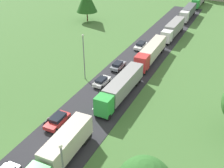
{
  "coord_description": "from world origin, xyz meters",
  "views": [
    {
      "loc": [
        18.83,
        -7.08,
        25.94
      ],
      "look_at": [
        1.28,
        29.09,
        2.72
      ],
      "focal_mm": 44.42,
      "sensor_mm": 36.0,
      "label": 1
    }
  ],
  "objects_px": {
    "truck_fourth": "(173,29)",
    "car_third": "(102,81)",
    "lamppost_second": "(84,55)",
    "truck_third": "(151,52)",
    "car_fourth": "(118,65)",
    "tree_birch": "(87,0)",
    "motorcycle_courier": "(48,121)",
    "car_second": "(57,120)",
    "truck_sixth": "(199,0)",
    "car_fifth": "(141,45)",
    "truck_lead": "(61,150)",
    "truck_fifth": "(188,12)",
    "truck_second": "(121,87)"
  },
  "relations": [
    {
      "from": "truck_fourth",
      "to": "car_third",
      "type": "xyz_separation_m",
      "value": [
        -4.97,
        -31.07,
        -1.37
      ]
    },
    {
      "from": "truck_fourth",
      "to": "lamppost_second",
      "type": "bearing_deg",
      "value": -106.52
    },
    {
      "from": "truck_third",
      "to": "lamppost_second",
      "type": "distance_m",
      "value": 16.15
    },
    {
      "from": "car_third",
      "to": "car_fourth",
      "type": "bearing_deg",
      "value": 90.44
    },
    {
      "from": "tree_birch",
      "to": "lamppost_second",
      "type": "bearing_deg",
      "value": -60.43
    },
    {
      "from": "truck_third",
      "to": "motorcycle_courier",
      "type": "xyz_separation_m",
      "value": [
        -6.59,
        -27.76,
        -1.54
      ]
    },
    {
      "from": "truck_third",
      "to": "truck_fourth",
      "type": "height_order",
      "value": "truck_fourth"
    },
    {
      "from": "car_second",
      "to": "motorcycle_courier",
      "type": "height_order",
      "value": "car_second"
    },
    {
      "from": "truck_sixth",
      "to": "truck_fourth",
      "type": "bearing_deg",
      "value": -89.8
    },
    {
      "from": "car_third",
      "to": "lamppost_second",
      "type": "relative_size",
      "value": 0.47
    },
    {
      "from": "car_fourth",
      "to": "truck_fourth",
      "type": "bearing_deg",
      "value": 78.06
    },
    {
      "from": "car_fourth",
      "to": "truck_third",
      "type": "bearing_deg",
      "value": 54.86
    },
    {
      "from": "car_fifth",
      "to": "motorcycle_courier",
      "type": "height_order",
      "value": "car_fifth"
    },
    {
      "from": "car_third",
      "to": "tree_birch",
      "type": "distance_m",
      "value": 40.11
    },
    {
      "from": "tree_birch",
      "to": "car_fourth",
      "type": "bearing_deg",
      "value": -49.05
    },
    {
      "from": "truck_lead",
      "to": "lamppost_second",
      "type": "bearing_deg",
      "value": 113.24
    },
    {
      "from": "car_fourth",
      "to": "car_fifth",
      "type": "relative_size",
      "value": 0.92
    },
    {
      "from": "truck_third",
      "to": "car_second",
      "type": "xyz_separation_m",
      "value": [
        -5.1,
        -27.31,
        -1.28
      ]
    },
    {
      "from": "truck_fourth",
      "to": "car_fifth",
      "type": "bearing_deg",
      "value": -112.32
    },
    {
      "from": "lamppost_second",
      "to": "tree_birch",
      "type": "distance_m",
      "value": 37.0
    },
    {
      "from": "lamppost_second",
      "to": "car_second",
      "type": "bearing_deg",
      "value": -75.57
    },
    {
      "from": "car_third",
      "to": "motorcycle_courier",
      "type": "xyz_separation_m",
      "value": [
        -1.9,
        -13.74,
        -0.25
      ]
    },
    {
      "from": "truck_fourth",
      "to": "truck_sixth",
      "type": "distance_m",
      "value": 35.72
    },
    {
      "from": "truck_fifth",
      "to": "lamppost_second",
      "type": "bearing_deg",
      "value": -100.44
    },
    {
      "from": "car_third",
      "to": "lamppost_second",
      "type": "distance_m",
      "value": 5.86
    },
    {
      "from": "motorcycle_courier",
      "to": "truck_sixth",
      "type": "bearing_deg",
      "value": 85.21
    },
    {
      "from": "motorcycle_courier",
      "to": "lamppost_second",
      "type": "distance_m",
      "value": 15.28
    },
    {
      "from": "truck_fifth",
      "to": "tree_birch",
      "type": "relative_size",
      "value": 1.36
    },
    {
      "from": "truck_second",
      "to": "car_fourth",
      "type": "distance_m",
      "value": 10.91
    },
    {
      "from": "truck_lead",
      "to": "car_second",
      "type": "bearing_deg",
      "value": 129.84
    },
    {
      "from": "car_fifth",
      "to": "car_third",
      "type": "bearing_deg",
      "value": -90.73
    },
    {
      "from": "truck_fourth",
      "to": "car_fifth",
      "type": "relative_size",
      "value": 3.05
    },
    {
      "from": "truck_fourth",
      "to": "truck_sixth",
      "type": "relative_size",
      "value": 1.02
    },
    {
      "from": "truck_lead",
      "to": "truck_second",
      "type": "xyz_separation_m",
      "value": [
        0.39,
        16.93,
        0.03
      ]
    },
    {
      "from": "truck_lead",
      "to": "truck_sixth",
      "type": "bearing_deg",
      "value": 89.8
    },
    {
      "from": "lamppost_second",
      "to": "truck_second",
      "type": "bearing_deg",
      "value": -18.78
    },
    {
      "from": "car_third",
      "to": "tree_birch",
      "type": "relative_size",
      "value": 0.43
    },
    {
      "from": "car_second",
      "to": "truck_fifth",
      "type": "bearing_deg",
      "value": 85.15
    },
    {
      "from": "truck_sixth",
      "to": "motorcycle_courier",
      "type": "height_order",
      "value": "truck_sixth"
    },
    {
      "from": "truck_third",
      "to": "truck_lead",
      "type": "bearing_deg",
      "value": -90.22
    },
    {
      "from": "truck_fifth",
      "to": "car_second",
      "type": "distance_m",
      "value": 62.52
    },
    {
      "from": "truck_fourth",
      "to": "car_third",
      "type": "distance_m",
      "value": 31.5
    },
    {
      "from": "car_third",
      "to": "lamppost_second",
      "type": "bearing_deg",
      "value": 169.78
    },
    {
      "from": "car_second",
      "to": "lamppost_second",
      "type": "xyz_separation_m",
      "value": [
        -3.61,
        14.02,
        4.18
      ]
    },
    {
      "from": "motorcycle_courier",
      "to": "truck_lead",
      "type": "bearing_deg",
      "value": -40.5
    },
    {
      "from": "truck_sixth",
      "to": "motorcycle_courier",
      "type": "xyz_separation_m",
      "value": [
        -6.75,
        -80.53,
        -1.59
      ]
    },
    {
      "from": "tree_birch",
      "to": "truck_lead",
      "type": "bearing_deg",
      "value": -62.78
    },
    {
      "from": "car_second",
      "to": "lamppost_second",
      "type": "bearing_deg",
      "value": 104.43
    },
    {
      "from": "truck_fourth",
      "to": "motorcycle_courier",
      "type": "bearing_deg",
      "value": -98.73
    },
    {
      "from": "truck_fourth",
      "to": "lamppost_second",
      "type": "height_order",
      "value": "lamppost_second"
    }
  ]
}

